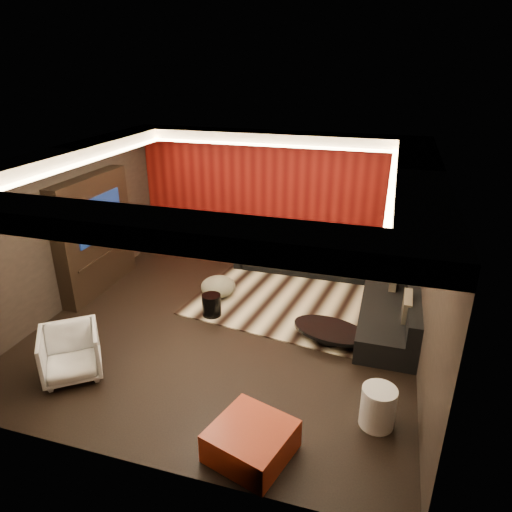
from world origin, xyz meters
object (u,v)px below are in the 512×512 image
(orange_ottoman, at_px, (251,441))
(sectional_sofa, at_px, (346,277))
(coffee_table, at_px, (330,334))
(white_side_table, at_px, (378,407))
(drum_stool, at_px, (212,305))
(armchair, at_px, (71,353))

(orange_ottoman, relative_size, sectional_sofa, 0.23)
(coffee_table, height_order, white_side_table, white_side_table)
(coffee_table, relative_size, sectional_sofa, 0.33)
(drum_stool, relative_size, armchair, 0.49)
(coffee_table, bearing_deg, armchair, -150.61)
(coffee_table, xyz_separation_m, sectional_sofa, (0.04, 1.85, 0.14))
(coffee_table, distance_m, drum_stool, 2.08)
(orange_ottoman, bearing_deg, coffee_table, 78.37)
(orange_ottoman, relative_size, armchair, 1.06)
(white_side_table, distance_m, armchair, 4.16)
(sectional_sofa, bearing_deg, drum_stool, -141.67)
(coffee_table, relative_size, white_side_table, 2.29)
(armchair, bearing_deg, coffee_table, -7.54)
(sectional_sofa, bearing_deg, white_side_table, -77.63)
(white_side_table, relative_size, orange_ottoman, 0.63)
(coffee_table, bearing_deg, sectional_sofa, 88.68)
(orange_ottoman, distance_m, armchair, 2.90)
(coffee_table, height_order, drum_stool, drum_stool)
(coffee_table, distance_m, orange_ottoman, 2.57)
(armchair, bearing_deg, sectional_sofa, 10.90)
(coffee_table, xyz_separation_m, drum_stool, (-2.07, 0.18, 0.09))
(white_side_table, xyz_separation_m, armchair, (-4.15, -0.24, 0.09))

